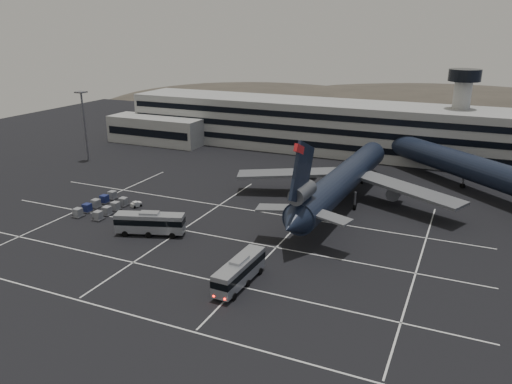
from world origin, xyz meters
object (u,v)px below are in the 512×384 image
bus_far (150,222)px  tug_a (136,204)px  trijet_main (342,180)px  uld_cluster (103,206)px  bus_near (239,270)px

bus_far → tug_a: bearing=27.8°
trijet_main → uld_cluster: bearing=-150.3°
trijet_main → bus_near: size_ratio=5.00×
trijet_main → bus_near: 38.08m
bus_near → tug_a: 38.20m
tug_a → uld_cluster: 6.36m
tug_a → uld_cluster: bearing=-119.6°
trijet_main → uld_cluster: trijet_main is taller
trijet_main → uld_cluster: size_ratio=4.43×
bus_near → tug_a: bearing=150.6°
tug_a → trijet_main: bearing=48.1°
tug_a → uld_cluster: (-5.00, -3.91, 0.26)m
bus_far → tug_a: bus_far is taller
uld_cluster → trijet_main: bearing=27.4°
bus_far → uld_cluster: (-15.88, 6.39, -1.47)m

